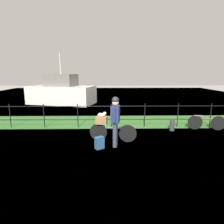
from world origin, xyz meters
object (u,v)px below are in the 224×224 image
object	(u,v)px
terrier_dog	(102,115)
backpack_on_paving	(99,143)
wooden_crate	(102,120)
cyclist_person	(115,117)
bicycle_main	(112,132)
bicycle_parked	(206,122)
moored_boat_near	(62,92)
mooring_bollard	(172,125)

from	to	relation	value
terrier_dog	backpack_on_paving	xyz separation A→B (m)	(-0.07, -0.76, -0.78)
wooden_crate	cyclist_person	distance (m)	0.76
bicycle_main	bicycle_parked	size ratio (longest dim) A/B	1.07
bicycle_main	cyclist_person	distance (m)	0.82
bicycle_parked	moored_boat_near	size ratio (longest dim) A/B	0.29
cyclist_person	backpack_on_paving	size ratio (longest dim) A/B	4.21
wooden_crate	terrier_dog	size ratio (longest dim) A/B	1.22
cyclist_person	bicycle_main	bearing A→B (deg)	100.77
backpack_on_paving	bicycle_parked	xyz separation A→B (m)	(4.54, 2.02, 0.13)
terrier_dog	moored_boat_near	distance (m)	9.20
bicycle_main	wooden_crate	xyz separation A→B (m)	(-0.39, 0.07, 0.43)
terrier_dog	moored_boat_near	world-z (taller)	moored_boat_near
wooden_crate	mooring_bollard	xyz separation A→B (m)	(2.97, 1.15, -0.53)
cyclist_person	mooring_bollard	size ratio (longest dim) A/B	3.65
wooden_crate	backpack_on_paving	bearing A→B (deg)	-93.40
cyclist_person	moored_boat_near	xyz separation A→B (m)	(-3.95, 9.04, -0.11)
wooden_crate	backpack_on_paving	xyz separation A→B (m)	(-0.05, -0.76, -0.57)
bicycle_main	wooden_crate	bearing A→B (deg)	169.96
backpack_on_paving	bicycle_parked	bearing A→B (deg)	170.75
wooden_crate	mooring_bollard	size ratio (longest dim) A/B	0.86
wooden_crate	mooring_bollard	bearing A→B (deg)	21.18
backpack_on_paving	mooring_bollard	bearing A→B (deg)	179.16
cyclist_person	terrier_dog	bearing A→B (deg)	130.12
terrier_dog	cyclist_person	size ratio (longest dim) A/B	0.19
wooden_crate	backpack_on_paving	world-z (taller)	wooden_crate
wooden_crate	backpack_on_paving	distance (m)	0.95
bicycle_main	moored_boat_near	world-z (taller)	moored_boat_near
terrier_dog	bicycle_parked	distance (m)	4.69
mooring_bollard	moored_boat_near	bearing A→B (deg)	131.28
wooden_crate	bicycle_main	bearing A→B (deg)	-10.04
terrier_dog	mooring_bollard	bearing A→B (deg)	21.41
wooden_crate	cyclist_person	xyz separation A→B (m)	(0.48, -0.54, 0.24)
bicycle_main	bicycle_parked	xyz separation A→B (m)	(4.10, 1.32, -0.01)
terrier_dog	mooring_bollard	size ratio (longest dim) A/B	0.70
moored_boat_near	cyclist_person	bearing A→B (deg)	-66.37
bicycle_parked	backpack_on_paving	bearing A→B (deg)	-156.05
mooring_bollard	terrier_dog	bearing A→B (deg)	-158.59
mooring_bollard	bicycle_parked	xyz separation A→B (m)	(1.52, 0.10, 0.10)
bicycle_main	bicycle_parked	bearing A→B (deg)	17.87
backpack_on_paving	mooring_bollard	size ratio (longest dim) A/B	0.87
terrier_dog	cyclist_person	world-z (taller)	cyclist_person
terrier_dog	bicycle_parked	world-z (taller)	terrier_dog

